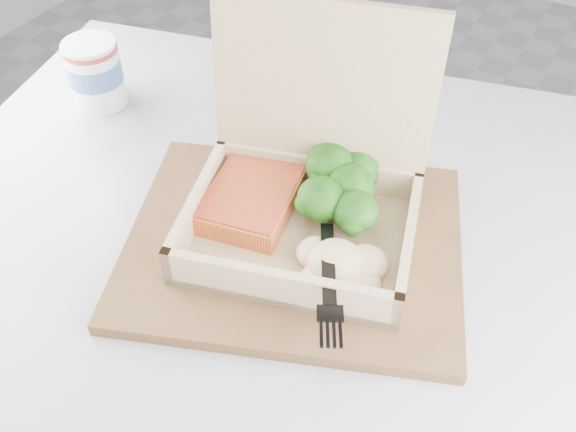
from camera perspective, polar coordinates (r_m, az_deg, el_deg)
The scene contains 10 objects.
floor at distance 1.47m, azimuth 12.23°, elevation -16.09°, with size 4.00×4.00×0.00m, color gray.
cafe_table at distance 0.84m, azimuth -2.74°, elevation -13.01°, with size 1.03×1.03×0.75m.
serving_tray at distance 0.69m, azimuth 0.51°, elevation -2.51°, with size 0.36×0.28×0.02m, color brown.
takeout_container at distance 0.67m, azimuth 1.76°, elevation 3.02°, with size 0.28×0.26×0.22m.
salmon_fillet at distance 0.70m, azimuth -3.25°, elevation 1.49°, with size 0.09×0.12×0.02m, color orange.
broccoli_pile at distance 0.69m, azimuth 5.50°, elevation 2.00°, with size 0.13×0.13×0.05m, color #286917, non-canonical shape.
mashed_potatoes at distance 0.64m, azimuth 4.29°, elevation -4.07°, with size 0.09×0.08×0.03m, color #CDB585.
plastic_fork at distance 0.63m, azimuth 3.56°, elevation -2.60°, with size 0.10×0.16×0.02m.
paper_cup at distance 0.92m, azimuth -16.80°, elevation 12.20°, with size 0.07×0.07×0.09m.
receipt at distance 0.83m, azimuth 2.08°, elevation 6.34°, with size 0.07×0.14×0.00m, color white.
Camera 1 is at (0.08, -0.74, 1.27)m, focal length 40.00 mm.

